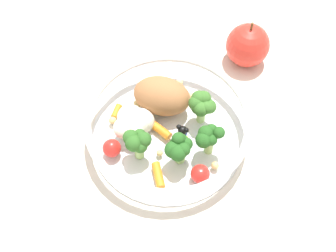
# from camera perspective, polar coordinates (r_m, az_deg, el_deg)

# --- Properties ---
(ground_plane) EXTENTS (2.40, 2.40, 0.00)m
(ground_plane) POSITION_cam_1_polar(r_m,az_deg,el_deg) (0.63, -0.64, -0.06)
(ground_plane) COLOR silver
(food_container) EXTENTS (0.23, 0.23, 0.06)m
(food_container) POSITION_cam_1_polar(r_m,az_deg,el_deg) (0.60, -0.60, 0.52)
(food_container) COLOR white
(food_container) RESTS_ON ground_plane
(loose_apple) EXTENTS (0.07, 0.07, 0.08)m
(loose_apple) POSITION_cam_1_polar(r_m,az_deg,el_deg) (0.70, 10.27, 10.24)
(loose_apple) COLOR red
(loose_apple) RESTS_ON ground_plane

